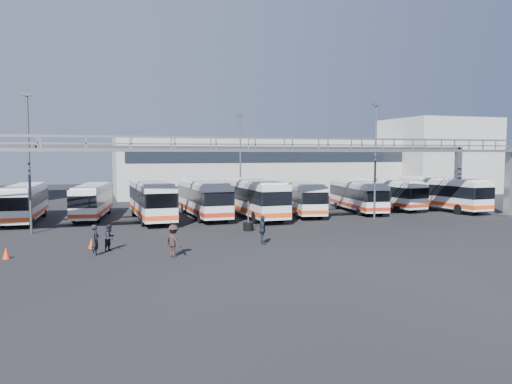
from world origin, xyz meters
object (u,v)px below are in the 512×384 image
object	(u,v)px
bus_4	(203,197)
bus_8	(385,192)
bus_3	(151,199)
light_pole_left	(29,155)
pedestrian_c	(174,241)
bus_6	(300,196)
light_pole_back	(240,155)
bus_2	(92,200)
cone_right	(91,243)
light_pole_mid	(375,155)
bus_1	(25,201)
bus_7	(357,195)
pedestrian_b	(110,238)
tire_stack	(248,226)
bus_9	(442,192)
cone_left	(6,253)
pedestrian_d	(263,230)
bus_5	(254,197)
pedestrian_a	(95,240)

from	to	relation	value
bus_4	bus_8	size ratio (longest dim) A/B	1.06
bus_3	bus_4	distance (m)	4.77
light_pole_left	pedestrian_c	bearing A→B (deg)	-52.73
bus_6	light_pole_back	bearing A→B (deg)	118.25
bus_2	cone_right	size ratio (longest dim) A/B	16.42
light_pole_mid	bus_1	distance (m)	30.65
bus_7	bus_8	xyz separation A→B (m)	(4.11, 1.49, 0.03)
light_pole_mid	bus_7	size ratio (longest dim) A/B	0.99
bus_3	bus_7	bearing A→B (deg)	-1.27
light_pole_back	pedestrian_b	bearing A→B (deg)	-123.20
bus_7	tire_stack	xyz separation A→B (m)	(-14.13, -8.52, -1.32)
bus_9	light_pole_left	bearing A→B (deg)	-178.95
bus_2	cone_left	world-z (taller)	bus_2
bus_7	pedestrian_d	size ratio (longest dim) A/B	5.53
pedestrian_c	bus_9	bearing A→B (deg)	-92.10
bus_3	pedestrian_b	xyz separation A→B (m)	(-3.90, -13.28, -1.11)
bus_5	tire_stack	size ratio (longest dim) A/B	5.15
bus_6	cone_left	distance (m)	27.42
bus_3	tire_stack	world-z (taller)	bus_3
bus_7	bus_8	distance (m)	4.37
light_pole_left	pedestrian_a	bearing A→B (deg)	-65.35
pedestrian_c	cone_right	bearing A→B (deg)	18.83
light_pole_mid	bus_7	bearing A→B (deg)	74.30
light_pole_back	pedestrian_c	size ratio (longest dim) A/B	5.53
bus_8	bus_3	bearing A→B (deg)	177.06
cone_left	light_pole_mid	bearing A→B (deg)	15.96
light_pole_left	cone_right	world-z (taller)	light_pole_left
bus_4	pedestrian_d	bearing A→B (deg)	-88.55
bus_1	light_pole_left	bearing A→B (deg)	-76.83
bus_3	pedestrian_b	size ratio (longest dim) A/B	7.15
light_pole_mid	bus_5	xyz separation A→B (m)	(-9.71, 4.70, -3.80)
pedestrian_c	pedestrian_d	distance (m)	6.39
light_pole_mid	bus_4	bearing A→B (deg)	155.93
bus_8	pedestrian_d	bearing A→B (deg)	-147.16
bus_3	pedestrian_d	size ratio (longest dim) A/B	6.13
light_pole_left	bus_1	world-z (taller)	light_pole_left
bus_7	cone_right	size ratio (longest dim) A/B	16.62
bus_3	bus_9	xyz separation A→B (m)	(29.49, -1.31, -0.06)
cone_left	bus_5	bearing A→B (deg)	34.55
bus_1	pedestrian_d	world-z (taller)	bus_1
bus_1	pedestrian_c	world-z (taller)	bus_1
light_pole_left	bus_2	xyz separation A→B (m)	(4.25, 7.92, -4.05)
bus_3	pedestrian_a	xyz separation A→B (m)	(-4.73, -14.54, -1.02)
bus_2	bus_8	world-z (taller)	bus_8
bus_4	pedestrian_b	distance (m)	16.27
light_pole_back	bus_5	bearing A→B (deg)	-99.43
bus_4	bus_8	xyz separation A→B (m)	(19.86, 1.23, -0.14)
light_pole_back	bus_7	size ratio (longest dim) A/B	0.99
bus_8	pedestrian_c	world-z (taller)	bus_8
cone_right	bus_3	bearing A→B (deg)	67.72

